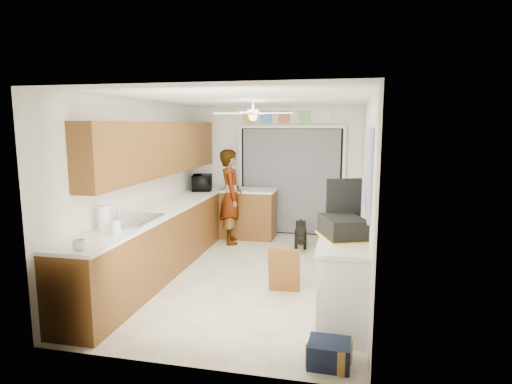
{
  "coord_description": "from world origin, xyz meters",
  "views": [
    {
      "loc": [
        1.37,
        -5.85,
        2.16
      ],
      "look_at": [
        0.0,
        0.4,
        1.15
      ],
      "focal_mm": 30.0,
      "sensor_mm": 36.0,
      "label": 1
    }
  ],
  "objects_px": {
    "suitcase": "(342,227)",
    "navy_crate": "(329,353)",
    "microwave": "(202,183)",
    "dog": "(301,234)",
    "paper_towel_roll": "(104,218)",
    "cardboard_box": "(329,354)",
    "cup": "(79,245)",
    "man": "(231,197)"
  },
  "relations": [
    {
      "from": "cardboard_box",
      "to": "navy_crate",
      "type": "bearing_deg",
      "value": 0.0
    },
    {
      "from": "man",
      "to": "suitcase",
      "type": "bearing_deg",
      "value": -162.23
    },
    {
      "from": "microwave",
      "to": "dog",
      "type": "height_order",
      "value": "microwave"
    },
    {
      "from": "suitcase",
      "to": "dog",
      "type": "relative_size",
      "value": 0.86
    },
    {
      "from": "paper_towel_roll",
      "to": "man",
      "type": "relative_size",
      "value": 0.17
    },
    {
      "from": "navy_crate",
      "to": "dog",
      "type": "relative_size",
      "value": 0.61
    },
    {
      "from": "paper_towel_roll",
      "to": "suitcase",
      "type": "relative_size",
      "value": 0.54
    },
    {
      "from": "dog",
      "to": "microwave",
      "type": "bearing_deg",
      "value": 168.5
    },
    {
      "from": "man",
      "to": "dog",
      "type": "relative_size",
      "value": 2.79
    },
    {
      "from": "suitcase",
      "to": "man",
      "type": "xyz_separation_m",
      "value": [
        -2.04,
        2.75,
        -0.19
      ]
    },
    {
      "from": "cup",
      "to": "man",
      "type": "bearing_deg",
      "value": 82.86
    },
    {
      "from": "microwave",
      "to": "cardboard_box",
      "type": "height_order",
      "value": "microwave"
    },
    {
      "from": "cardboard_box",
      "to": "navy_crate",
      "type": "distance_m",
      "value": 0.0
    },
    {
      "from": "suitcase",
      "to": "navy_crate",
      "type": "relative_size",
      "value": 1.42
    },
    {
      "from": "paper_towel_roll",
      "to": "dog",
      "type": "bearing_deg",
      "value": 56.76
    },
    {
      "from": "cardboard_box",
      "to": "man",
      "type": "relative_size",
      "value": 0.21
    },
    {
      "from": "suitcase",
      "to": "cardboard_box",
      "type": "bearing_deg",
      "value": -116.1
    },
    {
      "from": "microwave",
      "to": "cardboard_box",
      "type": "xyz_separation_m",
      "value": [
        2.57,
        -3.9,
        -0.97
      ]
    },
    {
      "from": "microwave",
      "to": "cardboard_box",
      "type": "bearing_deg",
      "value": -162.94
    },
    {
      "from": "paper_towel_roll",
      "to": "suitcase",
      "type": "height_order",
      "value": "paper_towel_roll"
    },
    {
      "from": "cardboard_box",
      "to": "man",
      "type": "height_order",
      "value": "man"
    },
    {
      "from": "suitcase",
      "to": "navy_crate",
      "type": "bearing_deg",
      "value": -116.1
    },
    {
      "from": "cup",
      "to": "dog",
      "type": "height_order",
      "value": "cup"
    },
    {
      "from": "suitcase",
      "to": "cup",
      "type": "bearing_deg",
      "value": -179.54
    },
    {
      "from": "cardboard_box",
      "to": "paper_towel_roll",
      "type": "bearing_deg",
      "value": 164.61
    },
    {
      "from": "man",
      "to": "cup",
      "type": "bearing_deg",
      "value": 154.08
    },
    {
      "from": "suitcase",
      "to": "navy_crate",
      "type": "height_order",
      "value": "suitcase"
    },
    {
      "from": "cup",
      "to": "man",
      "type": "xyz_separation_m",
      "value": [
        0.48,
        3.8,
        -0.13
      ]
    },
    {
      "from": "microwave",
      "to": "man",
      "type": "distance_m",
      "value": 0.65
    },
    {
      "from": "navy_crate",
      "to": "man",
      "type": "relative_size",
      "value": 0.22
    },
    {
      "from": "cup",
      "to": "paper_towel_roll",
      "type": "relative_size",
      "value": 0.46
    },
    {
      "from": "suitcase",
      "to": "cardboard_box",
      "type": "relative_size",
      "value": 1.48
    },
    {
      "from": "cup",
      "to": "dog",
      "type": "xyz_separation_m",
      "value": [
        1.76,
        3.79,
        -0.75
      ]
    },
    {
      "from": "suitcase",
      "to": "navy_crate",
      "type": "distance_m",
      "value": 1.37
    },
    {
      "from": "cup",
      "to": "suitcase",
      "type": "xyz_separation_m",
      "value": [
        2.52,
        1.05,
        0.06
      ]
    },
    {
      "from": "cup",
      "to": "navy_crate",
      "type": "height_order",
      "value": "cup"
    },
    {
      "from": "microwave",
      "to": "paper_towel_roll",
      "type": "xyz_separation_m",
      "value": [
        -0.09,
        -3.17,
        -0.0
      ]
    },
    {
      "from": "cup",
      "to": "cardboard_box",
      "type": "relative_size",
      "value": 0.37
    },
    {
      "from": "dog",
      "to": "suitcase",
      "type": "bearing_deg",
      "value": -81.24
    },
    {
      "from": "paper_towel_roll",
      "to": "dog",
      "type": "xyz_separation_m",
      "value": [
        1.97,
        3.01,
        -0.84
      ]
    },
    {
      "from": "cardboard_box",
      "to": "navy_crate",
      "type": "height_order",
      "value": "navy_crate"
    },
    {
      "from": "cardboard_box",
      "to": "navy_crate",
      "type": "xyz_separation_m",
      "value": [
        0.0,
        0.0,
        0.0
      ]
    }
  ]
}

